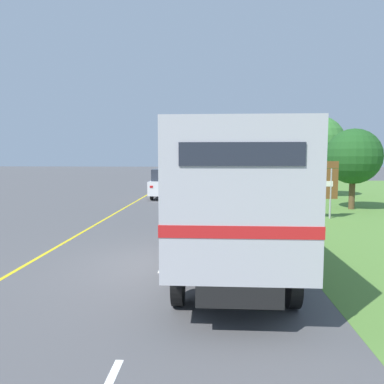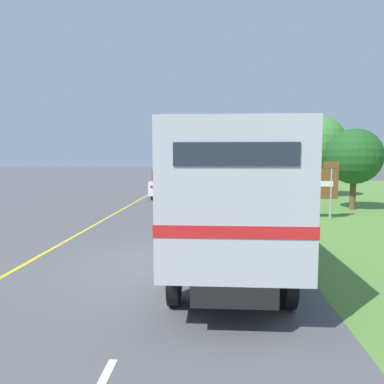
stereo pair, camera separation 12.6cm
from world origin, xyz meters
name	(u,v)px [view 1 (the left image)]	position (x,y,z in m)	size (l,w,h in m)	color
ground_plane	(164,264)	(0.00, 0.00, 0.00)	(200.00, 200.00, 0.00)	#515154
edge_line_yellow	(125,208)	(-3.70, 11.00, 0.00)	(0.12, 51.59, 0.01)	yellow
centre_dash_near	(166,259)	(0.00, 0.52, 0.00)	(0.12, 2.60, 0.01)	white
centre_dash_mid_a	(184,220)	(0.00, 7.12, 0.00)	(0.12, 2.60, 0.01)	white
centre_dash_mid_b	(192,202)	(0.00, 13.72, 0.00)	(0.12, 2.60, 0.01)	white
centre_dash_far	(197,193)	(0.00, 20.32, 0.00)	(0.12, 2.60, 0.01)	white
centre_dash_farthest	(200,186)	(0.00, 26.92, 0.00)	(0.12, 2.60, 0.01)	white
horse_trailer_truck	(230,193)	(1.75, -0.28, 1.98)	(2.57, 8.20, 3.54)	black
lead_car_white	(165,184)	(-2.06, 16.20, 1.02)	(1.80, 4.16, 2.04)	black
highway_sign	(315,184)	(6.08, 7.92, 1.62)	(2.16, 0.09, 2.69)	#9E9EA3
roadside_tree_near	(353,157)	(8.99, 11.25, 2.91)	(3.03, 3.03, 4.43)	brown
roadside_tree_mid	(317,143)	(8.85, 18.03, 3.87)	(3.92, 3.92, 5.84)	#4C3823
delineator_post	(306,227)	(4.49, 3.04, 0.51)	(0.08, 0.08, 0.95)	white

